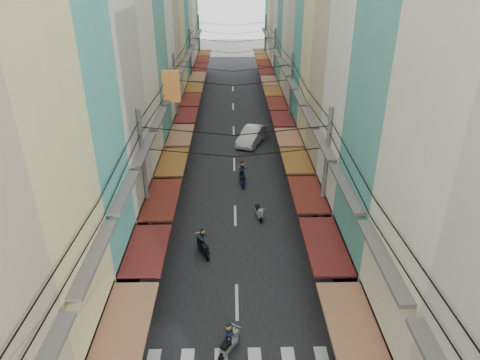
{
  "coord_description": "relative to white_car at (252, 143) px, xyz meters",
  "views": [
    {
      "loc": [
        -0.16,
        -17.83,
        14.6
      ],
      "look_at": [
        0.32,
        6.14,
        2.53
      ],
      "focal_mm": 32.0,
      "sensor_mm": 36.0,
      "label": 1
    }
  ],
  "objects": [
    {
      "name": "moving_scooters",
      "position": [
        -1.85,
        -14.66,
        0.52
      ],
      "size": [
        3.75,
        17.13,
        1.88
      ],
      "color": "black",
      "rests_on": "ground"
    },
    {
      "name": "traffic_sign",
      "position": [
        4.2,
        -20.55,
        2.02
      ],
      "size": [
        0.1,
        0.61,
        2.79
      ],
      "color": "slate",
      "rests_on": "ground"
    },
    {
      "name": "building_row_left",
      "position": [
        -9.55,
        -2.09,
        9.78
      ],
      "size": [
        7.8,
        67.67,
        23.7
      ],
      "color": "silver",
      "rests_on": "ground"
    },
    {
      "name": "ground",
      "position": [
        -1.63,
        -18.65,
        0.0
      ],
      "size": [
        160.0,
        160.0,
        0.0
      ],
      "primitive_type": "plane",
      "color": "slate",
      "rests_on": "ground"
    },
    {
      "name": "pedestrians",
      "position": [
        -5.34,
        -15.33,
        1.06
      ],
      "size": [
        13.85,
        19.2,
        2.19
      ],
      "color": "#2A202B",
      "rests_on": "ground"
    },
    {
      "name": "sidewalk_right",
      "position": [
        4.87,
        1.35,
        0.03
      ],
      "size": [
        3.0,
        80.0,
        0.06
      ],
      "primitive_type": "cube",
      "color": "slate",
      "rests_on": "ground"
    },
    {
      "name": "market_umbrella",
      "position": [
        4.99,
        -22.83,
        2.06
      ],
      "size": [
        2.22,
        2.22,
        2.34
      ],
      "color": "#B2B2B7",
      "rests_on": "ground"
    },
    {
      "name": "sidewalk_left",
      "position": [
        -8.13,
        1.35,
        0.03
      ],
      "size": [
        3.0,
        80.0,
        0.06
      ],
      "primitive_type": "cube",
      "color": "slate",
      "rests_on": "ground"
    },
    {
      "name": "utility_poles",
      "position": [
        -1.63,
        -3.64,
        6.59
      ],
      "size": [
        10.2,
        66.13,
        8.2
      ],
      "color": "slate",
      "rests_on": "ground"
    },
    {
      "name": "road",
      "position": [
        -1.63,
        1.35,
        0.01
      ],
      "size": [
        10.0,
        80.0,
        0.02
      ],
      "primitive_type": "cube",
      "color": "black",
      "rests_on": "ground"
    },
    {
      "name": "building_row_right",
      "position": [
        6.28,
        -2.2,
        9.41
      ],
      "size": [
        7.8,
        68.98,
        22.59
      ],
      "color": "teal",
      "rests_on": "ground"
    },
    {
      "name": "parked_scooters",
      "position": [
        2.32,
        -22.48,
        0.48
      ],
      "size": [
        13.56,
        12.74,
        1.0
      ],
      "color": "black",
      "rests_on": "ground"
    },
    {
      "name": "bicycle",
      "position": [
        4.08,
        -21.63,
        0.0
      ],
      "size": [
        1.71,
        1.11,
        1.1
      ],
      "primitive_type": "imported",
      "rotation": [
        0.0,
        0.0,
        1.92
      ],
      "color": "black",
      "rests_on": "ground"
    },
    {
      "name": "white_car",
      "position": [
        0.0,
        0.0,
        0.0
      ],
      "size": [
        5.65,
        3.84,
        1.86
      ],
      "primitive_type": "imported",
      "rotation": [
        0.0,
        0.0,
        -0.37
      ],
      "color": "white",
      "rests_on": "ground"
    }
  ]
}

